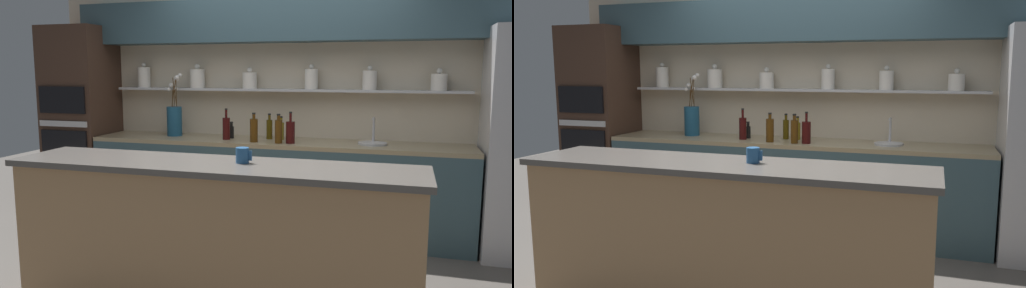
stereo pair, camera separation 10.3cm
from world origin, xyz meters
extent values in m
plane|color=#4C4742|center=(0.00, 0.00, 0.00)|extent=(12.00, 12.00, 0.00)
cube|color=beige|center=(0.00, 1.60, 1.30)|extent=(5.20, 0.10, 2.60)
cube|color=#B7B7BC|center=(-0.06, 1.46, 1.41)|extent=(3.63, 0.18, 0.02)
cylinder|color=silver|center=(-1.60, 1.45, 1.53)|extent=(0.14, 0.14, 0.22)
sphere|color=silver|center=(-1.60, 1.45, 1.66)|extent=(0.05, 0.05, 0.05)
cylinder|color=silver|center=(-0.97, 1.45, 1.52)|extent=(0.16, 0.16, 0.20)
sphere|color=silver|center=(-0.97, 1.45, 1.64)|extent=(0.06, 0.06, 0.06)
cylinder|color=silver|center=(-0.38, 1.45, 1.50)|extent=(0.15, 0.15, 0.16)
sphere|color=silver|center=(-0.38, 1.45, 1.61)|extent=(0.05, 0.05, 0.05)
cylinder|color=silver|center=(0.26, 1.45, 1.52)|extent=(0.13, 0.13, 0.20)
sphere|color=silver|center=(0.26, 1.45, 1.64)|extent=(0.05, 0.05, 0.05)
cylinder|color=silver|center=(0.83, 1.45, 1.51)|extent=(0.14, 0.14, 0.18)
sphere|color=silver|center=(0.83, 1.45, 1.63)|extent=(0.05, 0.05, 0.05)
cylinder|color=silver|center=(1.45, 1.45, 1.50)|extent=(0.14, 0.14, 0.15)
sphere|color=silver|center=(1.45, 1.45, 1.60)|extent=(0.05, 0.05, 0.05)
cube|color=#334C56|center=(0.00, 1.38, 2.09)|extent=(4.42, 0.34, 0.42)
cube|color=#334C56|center=(-0.06, 1.24, 0.44)|extent=(3.73, 0.62, 0.88)
cube|color=gray|center=(-0.06, 1.24, 0.90)|extent=(3.73, 0.62, 0.04)
cube|color=tan|center=(0.00, -0.56, 0.49)|extent=(2.63, 0.55, 0.98)
cube|color=#56514C|center=(0.00, -0.56, 1.00)|extent=(2.69, 0.61, 0.04)
cube|color=#3D281E|center=(-2.27, 1.24, 1.04)|extent=(0.66, 0.62, 2.07)
cube|color=black|center=(-2.27, 0.92, 0.78)|extent=(0.55, 0.02, 0.40)
cube|color=black|center=(-2.27, 0.92, 1.30)|extent=(0.55, 0.02, 0.28)
cube|color=#B7B7BC|center=(-2.27, 0.92, 1.05)|extent=(0.58, 0.02, 0.06)
cylinder|color=navy|center=(-1.17, 1.29, 1.07)|extent=(0.16, 0.16, 0.31)
cylinder|color=#4C3319|center=(-1.18, 1.29, 1.32)|extent=(0.01, 0.02, 0.18)
sphere|color=silver|center=(-1.22, 1.29, 1.41)|extent=(0.04, 0.04, 0.04)
cylinder|color=#4C3319|center=(-1.17, 1.31, 1.32)|extent=(0.03, 0.01, 0.18)
sphere|color=silver|center=(-1.17, 1.35, 1.41)|extent=(0.05, 0.05, 0.05)
cylinder|color=#4C3319|center=(-1.19, 1.31, 1.34)|extent=(0.02, 0.03, 0.22)
sphere|color=silver|center=(-1.22, 1.33, 1.45)|extent=(0.05, 0.05, 0.05)
cylinder|color=#4C3319|center=(-1.17, 1.29, 1.37)|extent=(0.07, 0.04, 0.28)
sphere|color=silver|center=(-1.15, 1.32, 1.52)|extent=(0.06, 0.06, 0.06)
cylinder|color=#4C3319|center=(-1.15, 1.28, 1.38)|extent=(0.02, 0.05, 0.30)
sphere|color=silver|center=(-1.12, 1.27, 1.53)|extent=(0.05, 0.05, 0.05)
cylinder|color=#4C3319|center=(-1.14, 1.30, 1.39)|extent=(0.04, 0.08, 0.32)
sphere|color=silver|center=(-1.11, 1.32, 1.55)|extent=(0.04, 0.04, 0.04)
cylinder|color=#B7B7BC|center=(0.89, 1.24, 0.93)|extent=(0.27, 0.27, 0.02)
cylinder|color=#B7B7BC|center=(0.89, 1.34, 1.05)|extent=(0.02, 0.02, 0.22)
cylinder|color=#B7B7BC|center=(0.89, 1.28, 1.16)|extent=(0.02, 0.12, 0.02)
cylinder|color=black|center=(-0.52, 1.27, 0.98)|extent=(0.05, 0.05, 0.12)
cylinder|color=black|center=(-0.52, 1.27, 1.06)|extent=(0.03, 0.03, 0.04)
cylinder|color=black|center=(-0.52, 1.27, 1.08)|extent=(0.03, 0.03, 0.01)
cylinder|color=#4C2D0C|center=(-0.22, 1.08, 1.03)|extent=(0.08, 0.08, 0.22)
cylinder|color=#4C2D0C|center=(-0.22, 1.08, 1.17)|extent=(0.03, 0.03, 0.04)
cylinder|color=black|center=(-0.22, 1.08, 1.20)|extent=(0.03, 0.03, 0.01)
cylinder|color=#47380A|center=(-0.14, 1.33, 1.02)|extent=(0.06, 0.06, 0.19)
cylinder|color=#47380A|center=(-0.14, 1.33, 1.14)|extent=(0.03, 0.03, 0.05)
cylinder|color=black|center=(-0.14, 1.33, 1.17)|extent=(0.03, 0.03, 0.01)
cylinder|color=#380C0C|center=(-0.54, 1.16, 1.03)|extent=(0.07, 0.07, 0.22)
cylinder|color=#380C0C|center=(-0.54, 1.16, 1.18)|extent=(0.02, 0.02, 0.08)
cylinder|color=black|center=(-0.54, 1.16, 1.22)|extent=(0.03, 0.03, 0.01)
cylinder|color=#380C0C|center=(0.13, 1.09, 1.02)|extent=(0.08, 0.08, 0.21)
cylinder|color=#380C0C|center=(0.13, 1.09, 1.17)|extent=(0.02, 0.02, 0.08)
cylinder|color=black|center=(0.13, 1.09, 1.21)|extent=(0.03, 0.03, 0.01)
cylinder|color=brown|center=(-0.01, 1.32, 1.01)|extent=(0.06, 0.06, 0.17)
cylinder|color=brown|center=(-0.01, 1.32, 1.12)|extent=(0.03, 0.03, 0.05)
cylinder|color=black|center=(-0.01, 1.32, 1.15)|extent=(0.03, 0.03, 0.01)
cylinder|color=#4C2D0C|center=(0.03, 1.06, 1.03)|extent=(0.07, 0.07, 0.22)
cylinder|color=#4C2D0C|center=(0.03, 1.06, 1.16)|extent=(0.03, 0.03, 0.04)
cylinder|color=black|center=(0.03, 1.06, 1.19)|extent=(0.03, 0.03, 0.01)
cylinder|color=#235184|center=(0.19, -0.50, 1.07)|extent=(0.09, 0.09, 0.10)
cube|color=#235184|center=(0.24, -0.50, 1.07)|extent=(0.02, 0.01, 0.06)
camera|label=1|loc=(1.18, -3.47, 1.61)|focal=35.00mm
camera|label=2|loc=(1.28, -3.44, 1.61)|focal=35.00mm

